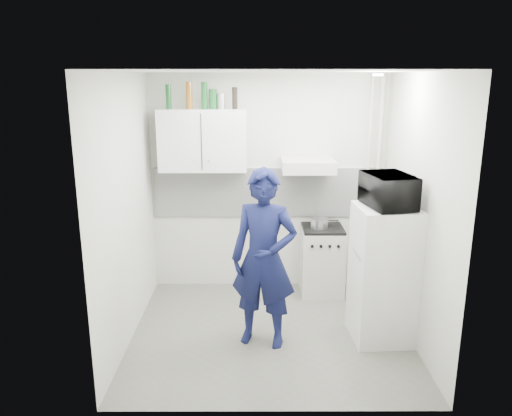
{
  "coord_description": "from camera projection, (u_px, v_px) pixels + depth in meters",
  "views": [
    {
      "loc": [
        -0.16,
        -4.64,
        2.55
      ],
      "look_at": [
        -0.15,
        0.3,
        1.25
      ],
      "focal_mm": 35.0,
      "sensor_mm": 36.0,
      "label": 1
    }
  ],
  "objects": [
    {
      "name": "range_hood",
      "position": [
        308.0,
        165.0,
        5.7
      ],
      "size": [
        0.6,
        0.5,
        0.14
      ],
      "primitive_type": "cube",
      "color": "beige",
      "rests_on": "wall_back"
    },
    {
      "name": "ceiling_spot_fixture",
      "position": [
        378.0,
        75.0,
        4.68
      ],
      "size": [
        0.1,
        0.1,
        0.02
      ],
      "primitive_type": "cylinder",
      "color": "white",
      "rests_on": "ceiling"
    },
    {
      "name": "bottle_d",
      "position": [
        204.0,
        96.0,
        5.58
      ],
      "size": [
        0.07,
        0.07,
        0.3
      ],
      "primitive_type": "cylinder",
      "color": "#144C1E",
      "rests_on": "upper_cabinet"
    },
    {
      "name": "pipe_b",
      "position": [
        367.0,
        185.0,
        5.94
      ],
      "size": [
        0.04,
        0.04,
        2.6
      ],
      "primitive_type": "cylinder",
      "color": "beige",
      "rests_on": "floor"
    },
    {
      "name": "wall_back",
      "position": [
        268.0,
        184.0,
        6.01
      ],
      "size": [
        2.8,
        0.0,
        2.8
      ],
      "primitive_type": "plane",
      "rotation": [
        1.57,
        0.0,
        0.0
      ],
      "color": "beige",
      "rests_on": "floor"
    },
    {
      "name": "pipe_a",
      "position": [
        377.0,
        185.0,
        5.94
      ],
      "size": [
        0.05,
        0.05,
        2.6
      ],
      "primitive_type": "cylinder",
      "color": "beige",
      "rests_on": "floor"
    },
    {
      "name": "fridge",
      "position": [
        383.0,
        274.0,
        4.88
      ],
      "size": [
        0.6,
        0.6,
        1.36
      ],
      "primitive_type": "cube",
      "rotation": [
        0.0,
        0.0,
        0.07
      ],
      "color": "white",
      "rests_on": "floor"
    },
    {
      "name": "wall_left",
      "position": [
        126.0,
        211.0,
        4.8
      ],
      "size": [
        0.0,
        2.6,
        2.6
      ],
      "primitive_type": "plane",
      "rotation": [
        1.57,
        0.0,
        1.57
      ],
      "color": "beige",
      "rests_on": "floor"
    },
    {
      "name": "ceiling",
      "position": [
        272.0,
        71.0,
        4.47
      ],
      "size": [
        2.8,
        2.8,
        0.0
      ],
      "primitive_type": "plane",
      "color": "white",
      "rests_on": "wall_back"
    },
    {
      "name": "saucepan",
      "position": [
        320.0,
        223.0,
        5.85
      ],
      "size": [
        0.21,
        0.21,
        0.11
      ],
      "primitive_type": "cylinder",
      "color": "silver",
      "rests_on": "stove_top"
    },
    {
      "name": "wall_right",
      "position": [
        416.0,
        211.0,
        4.81
      ],
      "size": [
        0.0,
        2.6,
        2.6
      ],
      "primitive_type": "plane",
      "rotation": [
        1.57,
        0.0,
        -1.57
      ],
      "color": "beige",
      "rests_on": "floor"
    },
    {
      "name": "bottle_e",
      "position": [
        235.0,
        98.0,
        5.58
      ],
      "size": [
        0.06,
        0.06,
        0.24
      ],
      "primitive_type": "cylinder",
      "color": "black",
      "rests_on": "upper_cabinet"
    },
    {
      "name": "stove",
      "position": [
        322.0,
        261.0,
        6.0
      ],
      "size": [
        0.5,
        0.5,
        0.8
      ],
      "primitive_type": "cube",
      "color": "beige",
      "rests_on": "floor"
    },
    {
      "name": "bottle_c",
      "position": [
        189.0,
        95.0,
        5.57
      ],
      "size": [
        0.07,
        0.07,
        0.3
      ],
      "primitive_type": "cylinder",
      "color": "brown",
      "rests_on": "upper_cabinet"
    },
    {
      "name": "microwave",
      "position": [
        389.0,
        191.0,
        4.67
      ],
      "size": [
        0.63,
        0.49,
        0.31
      ],
      "primitive_type": "imported",
      "rotation": [
        0.0,
        0.0,
        1.77
      ],
      "color": "black",
      "rests_on": "fridge"
    },
    {
      "name": "canister_a",
      "position": [
        213.0,
        99.0,
        5.59
      ],
      "size": [
        0.09,
        0.09,
        0.22
      ],
      "primitive_type": "cylinder",
      "color": "#144C1E",
      "rests_on": "upper_cabinet"
    },
    {
      "name": "canister_b",
      "position": [
        221.0,
        101.0,
        5.59
      ],
      "size": [
        0.09,
        0.09,
        0.17
      ],
      "primitive_type": "cylinder",
      "color": "silver",
      "rests_on": "upper_cabinet"
    },
    {
      "name": "bottle_a",
      "position": [
        169.0,
        97.0,
        5.58
      ],
      "size": [
        0.06,
        0.06,
        0.27
      ],
      "primitive_type": "cylinder",
      "color": "#144C1E",
      "rests_on": "upper_cabinet"
    },
    {
      "name": "backsplash",
      "position": [
        268.0,
        192.0,
        6.02
      ],
      "size": [
        2.74,
        0.03,
        0.6
      ],
      "primitive_type": "cube",
      "color": "white",
      "rests_on": "wall_back"
    },
    {
      "name": "floor",
      "position": [
        270.0,
        333.0,
        5.14
      ],
      "size": [
        2.8,
        2.8,
        0.0
      ],
      "primitive_type": "plane",
      "color": "#5E6054",
      "rests_on": "ground"
    },
    {
      "name": "stove_top",
      "position": [
        323.0,
        228.0,
        5.9
      ],
      "size": [
        0.48,
        0.48,
        0.03
      ],
      "primitive_type": "cube",
      "color": "black",
      "rests_on": "stove"
    },
    {
      "name": "upper_cabinet",
      "position": [
        203.0,
        140.0,
        5.7
      ],
      "size": [
        1.0,
        0.35,
        0.7
      ],
      "primitive_type": "cube",
      "color": "white",
      "rests_on": "wall_back"
    },
    {
      "name": "person",
      "position": [
        264.0,
        259.0,
        4.74
      ],
      "size": [
        0.72,
        0.57,
        1.75
      ],
      "primitive_type": "imported",
      "rotation": [
        0.0,
        0.0,
        -0.26
      ],
      "color": "#0E1338",
      "rests_on": "floor"
    }
  ]
}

